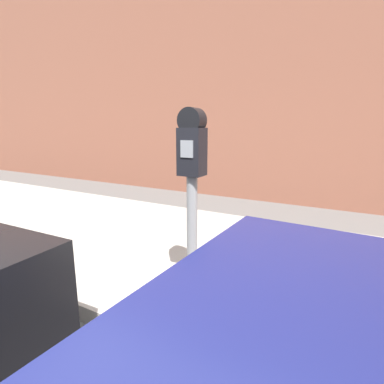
# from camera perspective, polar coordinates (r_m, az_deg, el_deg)

# --- Properties ---
(sidewalk) EXTENTS (24.00, 2.80, 0.14)m
(sidewalk) POSITION_cam_1_polar(r_m,az_deg,el_deg) (3.21, 11.49, -13.71)
(sidewalk) COLOR #BCB7AD
(sidewalk) RESTS_ON ground_plane
(building_facade) EXTENTS (24.00, 0.30, 5.97)m
(building_facade) POSITION_cam_1_polar(r_m,az_deg,el_deg) (6.16, 22.62, 25.81)
(building_facade) COLOR #935642
(building_facade) RESTS_ON ground_plane
(parking_meter) EXTENTS (0.18, 0.15, 1.46)m
(parking_meter) POSITION_cam_1_polar(r_m,az_deg,el_deg) (2.13, -0.00, 2.61)
(parking_meter) COLOR gray
(parking_meter) RESTS_ON sidewalk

